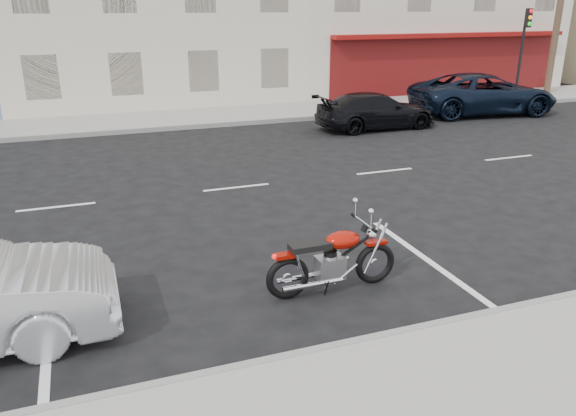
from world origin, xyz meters
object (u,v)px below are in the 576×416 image
object	(u,v)px
fire_hydrant	(488,89)
suv_far	(483,94)
traffic_light	(524,42)
car_far	(376,111)
motorcycle	(377,254)

from	to	relation	value
fire_hydrant	suv_far	distance (m)	3.48
traffic_light	suv_far	size ratio (longest dim) A/B	0.67
traffic_light	suv_far	distance (m)	4.85
car_far	suv_far	bearing A→B (deg)	-80.21
fire_hydrant	motorcycle	xyz separation A→B (m)	(-13.22, -13.94, -0.05)
motorcycle	traffic_light	bearing A→B (deg)	42.82
motorcycle	suv_far	world-z (taller)	suv_far
fire_hydrant	car_far	bearing A→B (deg)	-154.69
motorcycle	fire_hydrant	bearing A→B (deg)	46.24
motorcycle	car_far	xyz separation A→B (m)	(5.58, 10.32, 0.14)
suv_far	car_far	bearing A→B (deg)	108.36
motorcycle	suv_far	xyz separation A→B (m)	(10.91, 11.36, 0.31)
suv_far	car_far	distance (m)	5.43
fire_hydrant	car_far	xyz separation A→B (m)	(-7.64, -3.62, 0.09)
traffic_light	fire_hydrant	bearing A→B (deg)	173.64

